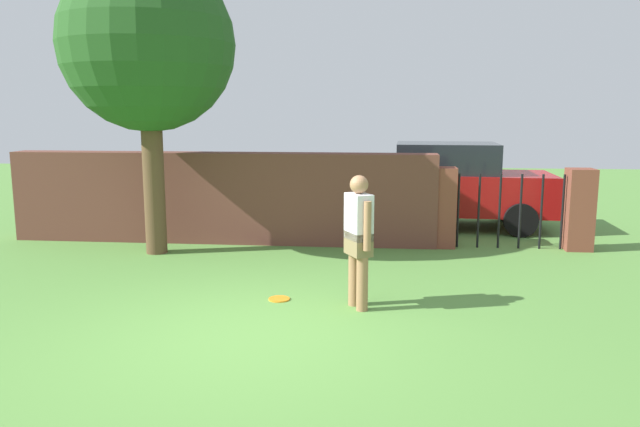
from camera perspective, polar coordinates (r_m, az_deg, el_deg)
The scene contains 7 objects.
ground_plane at distance 6.69m, azimuth -6.63°, elevation -11.25°, with size 40.00×40.00×0.00m, color #568C3D.
brick_wall at distance 11.22m, azimuth -9.13°, elevation 1.46°, with size 7.68×0.50×1.63m, color brown.
tree at distance 10.51m, azimuth -15.72°, elevation 14.76°, with size 2.79×2.79×4.81m.
person at distance 7.34m, azimuth 3.60°, elevation -2.05°, with size 0.37×0.48×1.62m.
fence_gate at distance 11.08m, azimuth 17.25°, elevation 0.44°, with size 2.74×0.44×1.40m.
car at distance 12.82m, azimuth 11.60°, elevation 2.60°, with size 4.26×2.05×1.72m.
frisbee_orange at distance 7.87m, azimuth -3.82°, elevation -7.93°, with size 0.27×0.27×0.02m, color orange.
Camera 1 is at (1.39, -6.10, 2.37)m, focal length 34.42 mm.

